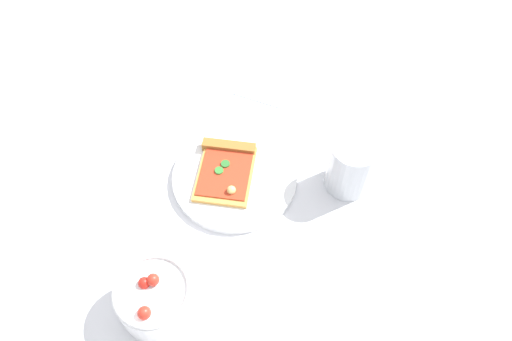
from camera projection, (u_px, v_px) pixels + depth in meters
name	position (u px, v px, depth m)	size (l,w,h in m)	color
ground_plane	(217.00, 188.00, 0.91)	(2.40, 2.40, 0.00)	silver
plate	(235.00, 177.00, 0.92)	(0.23, 0.23, 0.01)	white
pizza_slice_main	(225.00, 167.00, 0.91)	(0.15, 0.17, 0.02)	gold
salad_bowl	(156.00, 298.00, 0.75)	(0.12, 0.12, 0.08)	white
soda_glass	(350.00, 167.00, 0.87)	(0.08, 0.08, 0.11)	silver
paper_napkin	(267.00, 83.00, 1.06)	(0.12, 0.11, 0.00)	white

